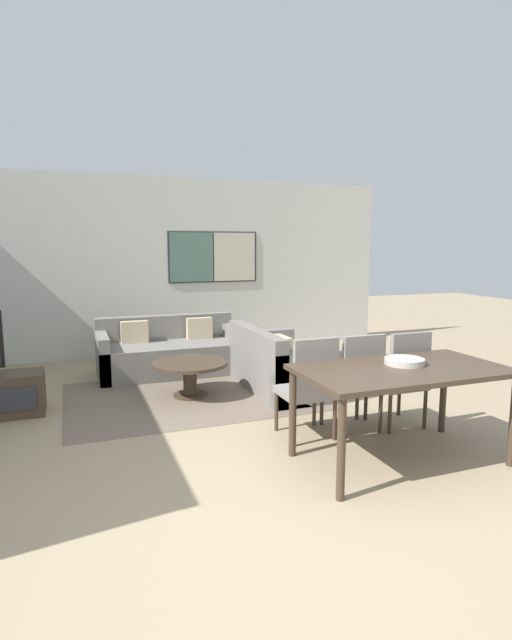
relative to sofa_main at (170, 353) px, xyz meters
name	(u,v)px	position (x,y,z in m)	size (l,w,h in m)	color
ground_plane	(314,519)	(0.14, -4.08, -0.26)	(24.00, 24.00, 0.00)	#9E896B
wall_back	(163,267)	(0.17, 1.24, 1.14)	(7.68, 0.09, 2.80)	silver
area_rug	(190,396)	(0.00, -1.22, -0.26)	(2.78, 2.08, 0.01)	#706051
sofa_main	(170,353)	(0.00, 0.00, 0.00)	(1.93, 0.90, 0.76)	slate
sofa_side	(278,368)	(1.08, -1.28, 0.00)	(0.90, 1.60, 0.76)	slate
coffee_table	(190,370)	(0.00, -1.22, 0.05)	(0.87, 0.87, 0.41)	#423326
dining_table	(402,377)	(1.19, -3.53, 0.43)	(1.67, 0.91, 0.78)	#423326
dining_chair_left	(310,384)	(0.72, -2.85, 0.25)	(0.46, 0.46, 0.94)	gray
dining_chair_centre	(356,379)	(1.19, -2.86, 0.25)	(0.46, 0.46, 0.94)	gray
dining_chair_right	(402,375)	(1.67, -2.90, 0.25)	(0.46, 0.46, 0.94)	gray
fruit_bowl	(404,361)	(1.28, -3.44, 0.54)	(0.32, 0.32, 0.05)	#B7B2A8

